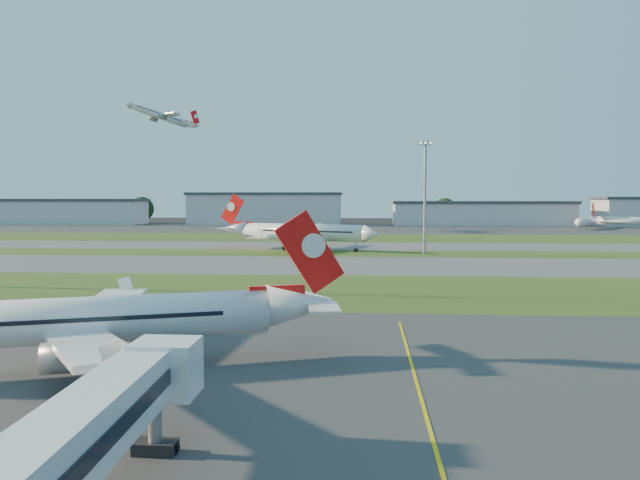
# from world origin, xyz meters

# --- Properties ---
(ground) EXTENTS (700.00, 700.00, 0.00)m
(ground) POSITION_xyz_m (0.00, 0.00, 0.00)
(ground) COLOR black
(ground) RESTS_ON ground
(apron_near) EXTENTS (300.00, 70.00, 0.01)m
(apron_near) POSITION_xyz_m (0.00, 0.00, 0.01)
(apron_near) COLOR #333335
(apron_near) RESTS_ON ground
(grass_strip_a) EXTENTS (300.00, 34.00, 0.01)m
(grass_strip_a) POSITION_xyz_m (0.00, 52.00, 0.01)
(grass_strip_a) COLOR #2E4416
(grass_strip_a) RESTS_ON ground
(taxiway_a) EXTENTS (300.00, 32.00, 0.01)m
(taxiway_a) POSITION_xyz_m (0.00, 85.00, 0.01)
(taxiway_a) COLOR #515154
(taxiway_a) RESTS_ON ground
(grass_strip_b) EXTENTS (300.00, 18.00, 0.01)m
(grass_strip_b) POSITION_xyz_m (0.00, 110.00, 0.01)
(grass_strip_b) COLOR #2E4416
(grass_strip_b) RESTS_ON ground
(taxiway_b) EXTENTS (300.00, 26.00, 0.01)m
(taxiway_b) POSITION_xyz_m (0.00, 132.00, 0.01)
(taxiway_b) COLOR #515154
(taxiway_b) RESTS_ON ground
(grass_strip_c) EXTENTS (300.00, 40.00, 0.01)m
(grass_strip_c) POSITION_xyz_m (0.00, 165.00, 0.01)
(grass_strip_c) COLOR #2E4416
(grass_strip_c) RESTS_ON ground
(apron_far) EXTENTS (400.00, 80.00, 0.01)m
(apron_far) POSITION_xyz_m (0.00, 225.00, 0.01)
(apron_far) COLOR #333335
(apron_far) RESTS_ON ground
(yellow_line) EXTENTS (0.25, 60.00, 0.02)m
(yellow_line) POSITION_xyz_m (5.00, 0.00, 0.00)
(yellow_line) COLOR gold
(yellow_line) RESTS_ON ground
(jet_bridge) EXTENTS (4.20, 26.90, 6.20)m
(jet_bridge) POSITION_xyz_m (-9.81, -15.24, 4.01)
(jet_bridge) COLOR silver
(jet_bridge) RESTS_ON ground
(airliner_parked) EXTENTS (33.26, 28.13, 10.83)m
(airliner_parked) POSITION_xyz_m (-19.63, 10.48, 3.80)
(airliner_parked) COLOR white
(airliner_parked) RESTS_ON ground
(airliner_taxiing) EXTENTS (38.27, 32.38, 12.48)m
(airliner_taxiing) POSITION_xyz_m (-14.18, 118.13, 4.38)
(airliner_taxiing) COLOR white
(airliner_taxiing) RESTS_ON ground
(airliner_departing) EXTENTS (22.90, 20.98, 9.19)m
(airliner_departing) POSITION_xyz_m (-79.79, 209.65, 45.42)
(airliner_departing) COLOR white
(mini_jet_near) EXTENTS (16.24, 25.39, 9.48)m
(mini_jet_near) POSITION_xyz_m (91.62, 225.44, 3.28)
(mini_jet_near) COLOR white
(mini_jet_near) RESTS_ON ground
(mini_jet_far) EXTENTS (27.44, 11.96, 9.48)m
(mini_jet_far) POSITION_xyz_m (113.00, 234.21, 3.28)
(mini_jet_far) COLOR white
(mini_jet_far) RESTS_ON ground
(light_mast_centre) EXTENTS (3.20, 0.70, 25.80)m
(light_mast_centre) POSITION_xyz_m (15.00, 108.00, 14.81)
(light_mast_centre) COLOR gray
(light_mast_centre) RESTS_ON ground
(hangar_far_west) EXTENTS (91.80, 23.00, 12.20)m
(hangar_far_west) POSITION_xyz_m (-150.00, 255.00, 6.14)
(hangar_far_west) COLOR #ABADB4
(hangar_far_west) RESTS_ON ground
(hangar_west) EXTENTS (71.40, 23.00, 15.20)m
(hangar_west) POSITION_xyz_m (-45.00, 255.00, 7.64)
(hangar_west) COLOR #ABADB4
(hangar_west) RESTS_ON ground
(hangar_east) EXTENTS (81.60, 23.00, 11.20)m
(hangar_east) POSITION_xyz_m (55.00, 255.00, 5.64)
(hangar_east) COLOR #ABADB4
(hangar_east) RESTS_ON ground
(tree_west) EXTENTS (12.10, 12.10, 13.20)m
(tree_west) POSITION_xyz_m (-110.00, 270.00, 7.14)
(tree_west) COLOR black
(tree_west) RESTS_ON ground
(tree_mid_west) EXTENTS (9.90, 9.90, 10.80)m
(tree_mid_west) POSITION_xyz_m (-20.00, 266.00, 5.84)
(tree_mid_west) COLOR black
(tree_mid_west) RESTS_ON ground
(tree_mid_east) EXTENTS (11.55, 11.55, 12.60)m
(tree_mid_east) POSITION_xyz_m (40.00, 269.00, 6.81)
(tree_mid_east) COLOR black
(tree_mid_east) RESTS_ON ground
(tree_east) EXTENTS (10.45, 10.45, 11.40)m
(tree_east) POSITION_xyz_m (115.00, 267.00, 6.16)
(tree_east) COLOR black
(tree_east) RESTS_ON ground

